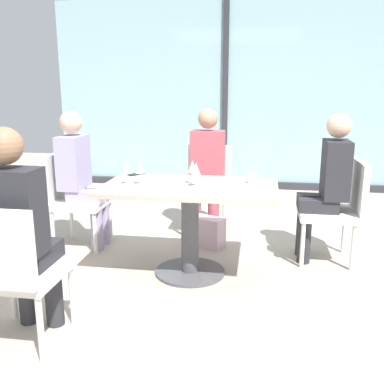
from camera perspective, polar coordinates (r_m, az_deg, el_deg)
ground_plane at (r=3.54m, az=-0.26°, el=-10.67°), size 12.00×12.00×0.00m
window_wall_backdrop at (r=6.41m, az=4.41°, el=11.37°), size 5.05×0.10×2.70m
dining_table_main at (r=3.35m, az=-0.27°, el=-2.25°), size 1.34×0.79×0.73m
chair_near_window at (r=4.49m, az=2.13°, el=1.26°), size 0.46×0.51×0.87m
chair_front_left at (r=2.59m, az=-22.84°, el=-9.20°), size 0.46×0.50×0.87m
chair_far_left at (r=4.14m, az=-15.78°, el=-0.31°), size 0.50×0.46×0.87m
chair_far_right at (r=3.83m, az=18.88°, el=-1.64°), size 0.50×0.46×0.87m
person_near_window at (r=4.34m, az=1.98°, el=3.58°), size 0.34×0.39×1.26m
person_front_left at (r=2.61m, az=-22.01°, el=-4.20°), size 0.34×0.39×1.26m
person_far_left at (r=4.05m, az=-14.56°, el=2.43°), size 0.39×0.34×1.26m
person_far_right at (r=3.76m, az=17.48°, el=1.40°), size 0.39×0.34×1.26m
wine_glass_0 at (r=3.22m, az=0.53°, el=3.00°), size 0.07×0.07×0.18m
wine_glass_1 at (r=3.33m, az=-8.64°, el=3.20°), size 0.07×0.07×0.18m
wine_glass_2 at (r=3.32m, az=0.06°, el=3.33°), size 0.07×0.07×0.18m
wine_glass_3 at (r=3.32m, az=-6.95°, el=3.23°), size 0.07×0.07×0.18m
coffee_cup at (r=3.38m, az=8.10°, el=1.87°), size 0.08×0.08×0.09m
cell_phone_on_table at (r=3.73m, az=-7.47°, el=2.36°), size 0.14×0.16×0.01m
handbag_0 at (r=4.06m, az=2.15°, el=-5.30°), size 0.34×0.27×0.28m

